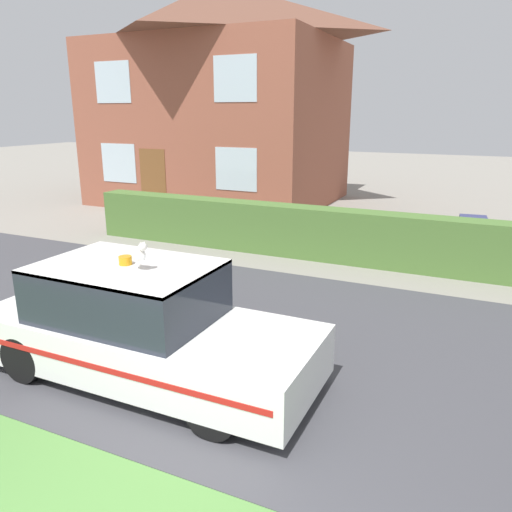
% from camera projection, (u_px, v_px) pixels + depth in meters
% --- Properties ---
extents(road_strip, '(28.00, 6.09, 0.01)m').
position_uv_depth(road_strip, '(297.00, 345.00, 7.28)').
color(road_strip, '#424247').
rests_on(road_strip, ground).
extents(garden_hedge, '(11.38, 0.62, 1.18)m').
position_uv_depth(garden_hedge, '(307.00, 232.00, 11.54)').
color(garden_hedge, '#4C7233').
rests_on(garden_hedge, ground).
extents(police_car, '(4.37, 1.70, 1.57)m').
position_uv_depth(police_car, '(141.00, 325.00, 6.26)').
color(police_car, black).
rests_on(police_car, road_strip).
extents(cat, '(0.27, 0.21, 0.26)m').
position_uv_depth(cat, '(139.00, 253.00, 5.83)').
color(cat, silver).
rests_on(cat, police_car).
extents(house_left, '(8.55, 6.60, 7.56)m').
position_uv_depth(house_left, '(220.00, 95.00, 18.16)').
color(house_left, '#93513D').
rests_on(house_left, ground).
extents(wheelie_bin, '(0.62, 0.72, 1.08)m').
position_uv_depth(wheelie_bin, '(471.00, 241.00, 10.89)').
color(wheelie_bin, '#474C8C').
rests_on(wheelie_bin, ground).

